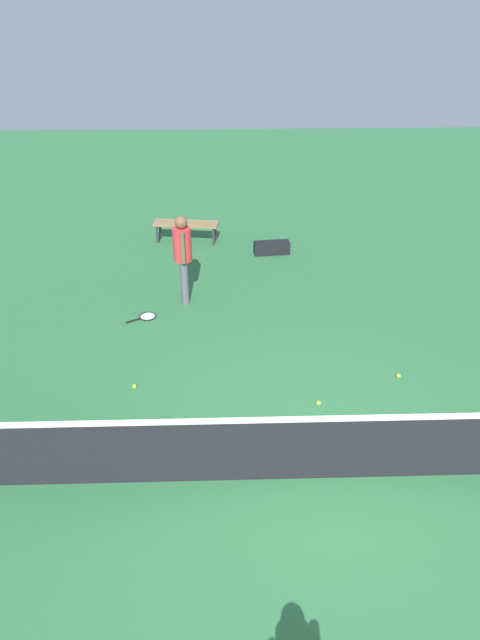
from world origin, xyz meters
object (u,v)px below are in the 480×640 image
at_px(tennis_ball_by_net, 398,376).
at_px(tennis_ball_midcourt, 319,403).
at_px(equipment_bag, 270,248).
at_px(player_near_side, 183,252).
at_px(tennis_ball_near_player, 134,386).
at_px(tennis_racket_near_player, 146,317).
at_px(courtside_bench, 186,225).

xyz_separation_m(tennis_ball_by_net, tennis_ball_midcourt, (1.33, 0.60, 0.00)).
xyz_separation_m(tennis_ball_by_net, equipment_bag, (1.61, -4.68, 0.11)).
relative_size(player_near_side, tennis_ball_near_player, 25.76).
height_order(tennis_ball_near_player, tennis_ball_by_net, same).
height_order(tennis_racket_near_player, tennis_ball_midcourt, tennis_ball_midcourt).
distance_m(player_near_side, equipment_bag, 2.92).
xyz_separation_m(tennis_ball_near_player, tennis_ball_midcourt, (-2.69, 0.46, 0.00)).
bearing_deg(player_near_side, tennis_ball_near_player, 77.19).
relative_size(tennis_ball_near_player, courtside_bench, 0.04).
bearing_deg(courtside_bench, tennis_ball_midcourt, 110.14).
bearing_deg(tennis_ball_near_player, courtside_bench, -94.86).
height_order(player_near_side, tennis_racket_near_player, player_near_side).
height_order(tennis_ball_near_player, tennis_ball_midcourt, same).
xyz_separation_m(player_near_side, tennis_racket_near_player, (0.68, 0.61, -1.00)).
relative_size(player_near_side, tennis_ball_by_net, 25.76).
bearing_deg(tennis_ball_by_net, tennis_racket_near_player, -25.24).
bearing_deg(player_near_side, equipment_bag, -130.04).
height_order(tennis_ball_midcourt, equipment_bag, equipment_bag).
bearing_deg(tennis_ball_by_net, courtside_bench, -56.92).
distance_m(courtside_bench, equipment_bag, 2.09).
height_order(tennis_ball_near_player, courtside_bench, courtside_bench).
height_order(tennis_racket_near_player, tennis_ball_near_player, tennis_ball_near_player).
relative_size(tennis_ball_by_net, courtside_bench, 0.04).
relative_size(player_near_side, tennis_ball_midcourt, 25.76).
bearing_deg(tennis_ball_by_net, equipment_bag, -71.02).
xyz_separation_m(tennis_ball_by_net, courtside_bench, (3.54, -5.43, 0.38)).
relative_size(tennis_ball_midcourt, courtside_bench, 0.04).
bearing_deg(player_near_side, tennis_ball_by_net, 143.29).
distance_m(tennis_ball_by_net, courtside_bench, 6.50).
relative_size(tennis_racket_near_player, courtside_bench, 0.38).
height_order(tennis_ball_by_net, courtside_bench, courtside_bench).
bearing_deg(equipment_bag, tennis_racket_near_player, 48.02).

